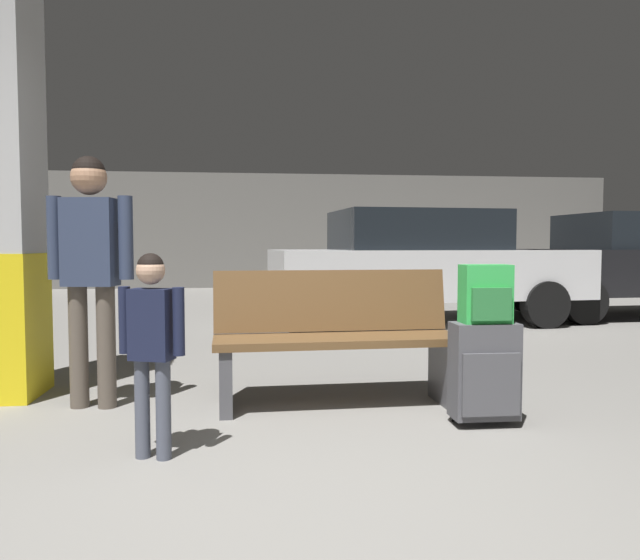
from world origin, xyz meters
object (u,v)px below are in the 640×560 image
(backpack_bright, at_px, (486,295))
(child, at_px, (152,333))
(parked_car_near, at_px, (423,263))
(suitcase, at_px, (485,371))
(adult, at_px, (90,254))
(parked_car_side, at_px, (636,262))
(bench, at_px, (336,338))

(backpack_bright, bearing_deg, child, -169.41)
(child, bearing_deg, parked_car_near, 60.51)
(suitcase, distance_m, child, 1.90)
(adult, xyz_separation_m, parked_car_near, (3.35, 3.95, -0.20))
(parked_car_near, xyz_separation_m, parked_car_side, (3.37, 0.44, 0.00))
(suitcase, bearing_deg, bench, 144.55)
(parked_car_side, bearing_deg, backpack_bright, -130.57)
(suitcase, xyz_separation_m, parked_car_side, (4.34, 5.07, 0.48))
(child, xyz_separation_m, adult, (-0.54, 1.02, 0.38))
(suitcase, height_order, adult, adult)
(bench, xyz_separation_m, adult, (-1.58, 0.10, 0.56))
(suitcase, height_order, child, child)
(parked_car_side, bearing_deg, bench, -138.80)
(bench, relative_size, adult, 1.00)
(suitcase, distance_m, parked_car_side, 6.69)
(adult, bearing_deg, child, -62.26)
(bench, distance_m, suitcase, 0.99)
(bench, height_order, parked_car_near, parked_car_near)
(backpack_bright, xyz_separation_m, child, (-1.84, -0.34, -0.14))
(suitcase, height_order, parked_car_near, parked_car_near)
(suitcase, relative_size, parked_car_near, 0.14)
(suitcase, distance_m, adult, 2.56)
(adult, height_order, parked_car_side, adult)
(parked_car_side, bearing_deg, adult, -146.81)
(adult, distance_m, parked_car_side, 8.03)
(suitcase, xyz_separation_m, child, (-1.84, -0.35, 0.31))
(child, relative_size, adult, 0.63)
(bench, bearing_deg, adult, 176.23)
(child, height_order, adult, adult)
(parked_car_near, bearing_deg, parked_car_side, 7.51)
(bench, bearing_deg, parked_car_side, 41.20)
(bench, height_order, parked_car_side, parked_car_side)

